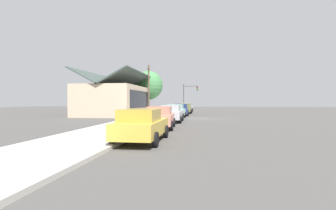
{
  "coord_description": "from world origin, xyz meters",
  "views": [
    {
      "loc": [
        -30.59,
        -0.17,
        1.98
      ],
      "look_at": [
        -0.76,
        3.77,
        1.51
      ],
      "focal_mm": 28.7,
      "sensor_mm": 36.0,
      "label": 1
    }
  ],
  "objects_px": {
    "car_silver": "(171,113)",
    "car_coral": "(160,117)",
    "fire_hydrant_red": "(160,115)",
    "car_ivory": "(186,107)",
    "car_navy": "(181,109)",
    "utility_pole_wooden": "(149,88)",
    "shade_tree": "(148,85)",
    "car_olive": "(185,108)",
    "car_seafoam": "(176,111)",
    "traffic_light_main": "(189,93)",
    "car_mustard": "(142,125)"
  },
  "relations": [
    {
      "from": "car_navy",
      "to": "utility_pole_wooden",
      "type": "height_order",
      "value": "utility_pole_wooden"
    },
    {
      "from": "traffic_light_main",
      "to": "car_ivory",
      "type": "bearing_deg",
      "value": 175.3
    },
    {
      "from": "utility_pole_wooden",
      "to": "shade_tree",
      "type": "bearing_deg",
      "value": 12.56
    },
    {
      "from": "car_navy",
      "to": "car_ivory",
      "type": "distance_m",
      "value": 11.85
    },
    {
      "from": "car_mustard",
      "to": "traffic_light_main",
      "type": "height_order",
      "value": "traffic_light_main"
    },
    {
      "from": "car_coral",
      "to": "car_navy",
      "type": "xyz_separation_m",
      "value": [
        17.17,
        -0.04,
        0.0
      ]
    },
    {
      "from": "car_silver",
      "to": "shade_tree",
      "type": "bearing_deg",
      "value": 16.74
    },
    {
      "from": "car_silver",
      "to": "utility_pole_wooden",
      "type": "xyz_separation_m",
      "value": [
        15.95,
        5.43,
        3.11
      ]
    },
    {
      "from": "car_olive",
      "to": "fire_hydrant_red",
      "type": "relative_size",
      "value": 6.12
    },
    {
      "from": "car_coral",
      "to": "traffic_light_main",
      "type": "relative_size",
      "value": 0.88
    },
    {
      "from": "car_olive",
      "to": "car_ivory",
      "type": "bearing_deg",
      "value": 3.04
    },
    {
      "from": "car_silver",
      "to": "traffic_light_main",
      "type": "xyz_separation_m",
      "value": [
        26.85,
        -0.22,
        2.68
      ]
    },
    {
      "from": "car_silver",
      "to": "car_coral",
      "type": "bearing_deg",
      "value": 178.25
    },
    {
      "from": "car_coral",
      "to": "traffic_light_main",
      "type": "distance_m",
      "value": 32.87
    },
    {
      "from": "car_ivory",
      "to": "fire_hydrant_red",
      "type": "bearing_deg",
      "value": 179.48
    },
    {
      "from": "car_navy",
      "to": "car_ivory",
      "type": "height_order",
      "value": "same"
    },
    {
      "from": "car_coral",
      "to": "car_navy",
      "type": "bearing_deg",
      "value": -3.22
    },
    {
      "from": "utility_pole_wooden",
      "to": "car_navy",
      "type": "bearing_deg",
      "value": -131.05
    },
    {
      "from": "car_olive",
      "to": "car_mustard",
      "type": "bearing_deg",
      "value": -179.61
    },
    {
      "from": "shade_tree",
      "to": "fire_hydrant_red",
      "type": "height_order",
      "value": "shade_tree"
    },
    {
      "from": "car_silver",
      "to": "car_seafoam",
      "type": "distance_m",
      "value": 5.31
    },
    {
      "from": "car_navy",
      "to": "shade_tree",
      "type": "relative_size",
      "value": 0.67
    },
    {
      "from": "car_seafoam",
      "to": "car_olive",
      "type": "xyz_separation_m",
      "value": [
        12.0,
        -0.26,
        -0.0
      ]
    },
    {
      "from": "fire_hydrant_red",
      "to": "shade_tree",
      "type": "bearing_deg",
      "value": 15.3
    },
    {
      "from": "car_mustard",
      "to": "shade_tree",
      "type": "height_order",
      "value": "shade_tree"
    },
    {
      "from": "car_coral",
      "to": "car_ivory",
      "type": "xyz_separation_m",
      "value": [
        29.02,
        -0.01,
        0.0
      ]
    },
    {
      "from": "car_silver",
      "to": "utility_pole_wooden",
      "type": "relative_size",
      "value": 0.61
    },
    {
      "from": "car_navy",
      "to": "car_ivory",
      "type": "relative_size",
      "value": 0.95
    },
    {
      "from": "car_seafoam",
      "to": "car_olive",
      "type": "bearing_deg",
      "value": -0.61
    },
    {
      "from": "car_mustard",
      "to": "traffic_light_main",
      "type": "xyz_separation_m",
      "value": [
        38.93,
        -0.22,
        2.67
      ]
    },
    {
      "from": "car_ivory",
      "to": "traffic_light_main",
      "type": "distance_m",
      "value": 4.61
    },
    {
      "from": "car_mustard",
      "to": "car_silver",
      "type": "bearing_deg",
      "value": 0.43
    },
    {
      "from": "car_silver",
      "to": "shade_tree",
      "type": "height_order",
      "value": "shade_tree"
    },
    {
      "from": "car_navy",
      "to": "car_coral",
      "type": "bearing_deg",
      "value": 177.48
    },
    {
      "from": "car_mustard",
      "to": "car_seafoam",
      "type": "bearing_deg",
      "value": 0.78
    },
    {
      "from": "car_navy",
      "to": "car_mustard",
      "type": "bearing_deg",
      "value": 177.74
    },
    {
      "from": "car_seafoam",
      "to": "car_coral",
      "type": "bearing_deg",
      "value": -179.26
    },
    {
      "from": "car_coral",
      "to": "car_olive",
      "type": "bearing_deg",
      "value": -3.68
    },
    {
      "from": "car_mustard",
      "to": "car_seafoam",
      "type": "distance_m",
      "value": 17.38
    },
    {
      "from": "car_mustard",
      "to": "car_olive",
      "type": "relative_size",
      "value": 1.12
    },
    {
      "from": "car_seafoam",
      "to": "shade_tree",
      "type": "height_order",
      "value": "shade_tree"
    },
    {
      "from": "car_silver",
      "to": "fire_hydrant_red",
      "type": "relative_size",
      "value": 6.4
    },
    {
      "from": "car_silver",
      "to": "shade_tree",
      "type": "relative_size",
      "value": 0.64
    },
    {
      "from": "car_navy",
      "to": "traffic_light_main",
      "type": "height_order",
      "value": "traffic_light_main"
    },
    {
      "from": "fire_hydrant_red",
      "to": "car_ivory",
      "type": "bearing_deg",
      "value": -3.68
    },
    {
      "from": "car_mustard",
      "to": "car_olive",
      "type": "bearing_deg",
      "value": 0.12
    },
    {
      "from": "car_seafoam",
      "to": "fire_hydrant_red",
      "type": "bearing_deg",
      "value": 158.44
    },
    {
      "from": "car_navy",
      "to": "fire_hydrant_red",
      "type": "bearing_deg",
      "value": 169.05
    },
    {
      "from": "car_navy",
      "to": "traffic_light_main",
      "type": "xyz_separation_m",
      "value": [
        15.59,
        -0.27,
        2.68
      ]
    },
    {
      "from": "car_olive",
      "to": "shade_tree",
      "type": "distance_m",
      "value": 7.91
    }
  ]
}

